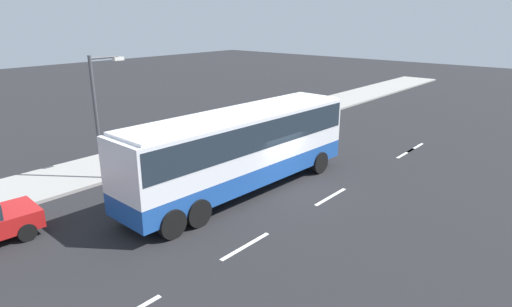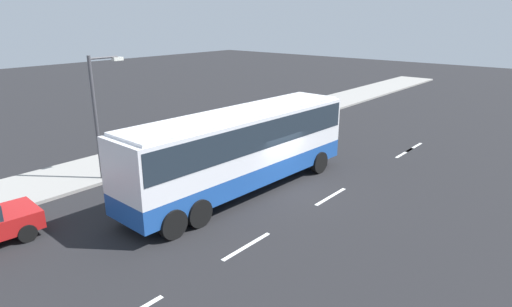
{
  "view_description": "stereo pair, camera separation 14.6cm",
  "coord_description": "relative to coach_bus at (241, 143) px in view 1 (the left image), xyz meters",
  "views": [
    {
      "loc": [
        -14.75,
        -11.1,
        7.56
      ],
      "look_at": [
        -0.73,
        0.87,
        1.67
      ],
      "focal_mm": 30.34,
      "sensor_mm": 36.0,
      "label": 1
    },
    {
      "loc": [
        -14.84,
        -10.99,
        7.56
      ],
      "look_at": [
        -0.73,
        0.87,
        1.67
      ],
      "focal_mm": 30.34,
      "sensor_mm": 36.0,
      "label": 2
    }
  ],
  "objects": [
    {
      "name": "ground_plane",
      "position": [
        1.41,
        -1.12,
        -2.27
      ],
      "size": [
        120.0,
        120.0,
        0.0
      ],
      "primitive_type": "plane",
      "color": "black"
    },
    {
      "name": "sidewalk_curb",
      "position": [
        1.41,
        7.53,
        -2.19
      ],
      "size": [
        80.0,
        4.0,
        0.15
      ],
      "primitive_type": "cube",
      "color": "gray",
      "rests_on": "ground_plane"
    },
    {
      "name": "lane_centreline",
      "position": [
        -0.39,
        -3.39,
        -2.26
      ],
      "size": [
        28.69,
        0.16,
        0.01
      ],
      "color": "white",
      "rests_on": "ground_plane"
    },
    {
      "name": "coach_bus",
      "position": [
        0.0,
        0.0,
        0.0
      ],
      "size": [
        11.97,
        3.06,
        3.67
      ],
      "rotation": [
        0.0,
        0.0,
        -0.04
      ],
      "color": "#1E4C9E",
      "rests_on": "ground_plane"
    },
    {
      "name": "pedestrian_near_curb",
      "position": [
        0.12,
        7.22,
        -1.09
      ],
      "size": [
        0.32,
        0.32,
        1.77
      ],
      "rotation": [
        0.0,
        0.0,
        1.57
      ],
      "color": "#38334C",
      "rests_on": "sidewalk_curb"
    },
    {
      "name": "street_lamp",
      "position": [
        -3.13,
        5.99,
        1.25
      ],
      "size": [
        1.76,
        0.24,
        5.75
      ],
      "color": "#47474C",
      "rests_on": "sidewalk_curb"
    }
  ]
}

